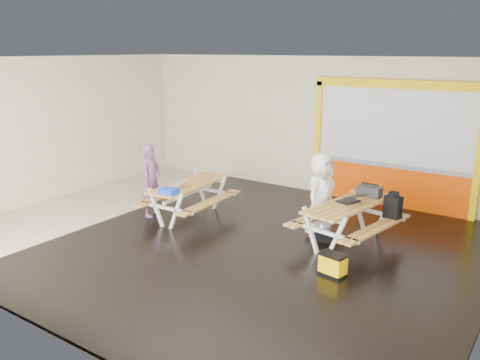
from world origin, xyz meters
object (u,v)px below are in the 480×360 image
Objects in this scene: dark_case at (325,236)px; picnic_table_right at (349,213)px; person_left at (151,180)px; picnic_table_left at (189,192)px; toolbox at (370,191)px; backpack at (393,205)px; blue_pouch at (168,191)px; person_right at (320,195)px; laptop_right at (351,199)px; laptop_left at (177,185)px; fluke_bag at (333,265)px.

picnic_table_right is at bearing 14.24° from dark_case.
picnic_table_right is 1.44× the size of person_left.
toolbox is at bearing 18.41° from picnic_table_left.
backpack is 1.43m from dark_case.
blue_pouch is at bearing -153.70° from backpack.
picnic_table_right is 1.41× the size of person_right.
picnic_table_right is 0.27m from laptop_right.
laptop_left reaches higher than picnic_table_right.
person_left reaches higher than fluke_bag.
blue_pouch is 3.24m from dark_case.
fluke_bag is at bearing -77.23° from laptop_right.
laptop_right is (3.48, 0.62, 0.29)m from picnic_table_left.
laptop_right is at bearing -89.73° from person_right.
picnic_table_left is 4.43× the size of toolbox.
laptop_right reaches higher than blue_pouch.
fluke_bag reaches higher than dark_case.
laptop_right is 1.18× the size of toolbox.
laptop_right reaches higher than backpack.
person_left is 2.90× the size of laptop_right.
fluke_bag is (3.82, -0.51, -0.64)m from laptop_left.
fluke_bag is (0.34, -1.50, -0.69)m from laptop_right.
picnic_table_left is 3.13m from dark_case.
person_left is at bearing -167.92° from dark_case.
picnic_table_right is 4.57× the size of backpack.
person_left is (-4.25, -0.93, 0.21)m from picnic_table_right.
person_right is 3.24× the size of backpack.
fluke_bag is (-0.31, -2.01, -0.55)m from backpack.
toolbox is at bearing 76.22° from laptop_right.
laptop_left is at bearing -164.14° from laptop_right.
person_right is at bearing 19.43° from laptop_left.
person_right is 2.96× the size of laptop_right.
person_left is 3.17× the size of backpack.
backpack is at bearing -9.52° from toolbox.
picnic_table_left is 3.53m from picnic_table_right.
blue_pouch reaches higher than picnic_table_right.
laptop_left is 4.39m from backpack.
laptop_left reaches higher than fluke_bag.
person_right is at bearing 139.97° from dark_case.
laptop_right is (0.00, 0.05, 0.26)m from picnic_table_right.
person_left is 4.67m from toolbox.
blue_pouch is (-3.31, -1.40, 0.22)m from picnic_table_right.
picnic_table_right is at bearing -102.91° from toolbox.
fluke_bag is at bearing -76.65° from picnic_table_right.
blue_pouch is 3.71m from fluke_bag.
toolbox is 2.22m from fluke_bag.
toolbox reaches higher than picnic_table_right.
laptop_left is 0.75× the size of laptop_right.
person_left is 0.78m from laptop_left.
laptop_right is (0.64, -0.01, 0.02)m from person_right.
picnic_table_right is at bearing -89.67° from person_left.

